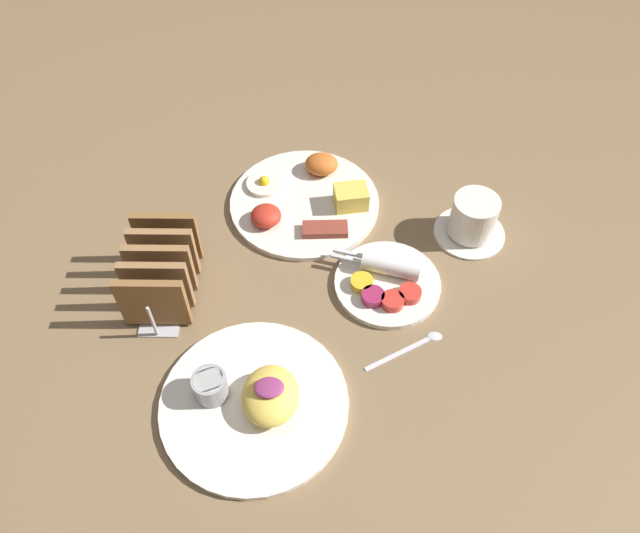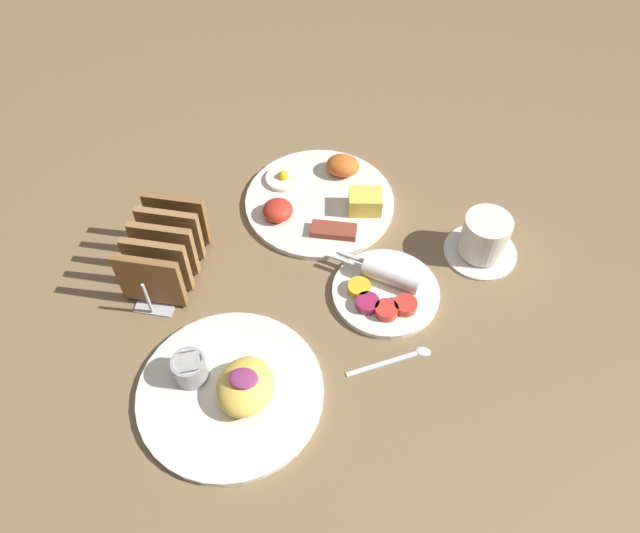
# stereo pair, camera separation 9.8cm
# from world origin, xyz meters

# --- Properties ---
(ground_plane) EXTENTS (3.00, 3.00, 0.00)m
(ground_plane) POSITION_xyz_m (0.00, 0.00, 0.00)
(ground_plane) COLOR brown
(plate_breakfast) EXTENTS (0.26, 0.26, 0.05)m
(plate_breakfast) POSITION_xyz_m (0.05, 0.20, 0.01)
(plate_breakfast) COLOR silver
(plate_breakfast) RESTS_ON ground_plane
(plate_condiments) EXTENTS (0.17, 0.17, 0.04)m
(plate_condiments) POSITION_xyz_m (0.18, 0.02, 0.01)
(plate_condiments) COLOR silver
(plate_condiments) RESTS_ON ground_plane
(plate_foreground) EXTENTS (0.26, 0.26, 0.06)m
(plate_foreground) POSITION_xyz_m (-0.01, -0.19, 0.01)
(plate_foreground) COLOR silver
(plate_foreground) RESTS_ON ground_plane
(toast_rack) EXTENTS (0.10, 0.18, 0.10)m
(toast_rack) POSITION_xyz_m (-0.17, 0.01, 0.05)
(toast_rack) COLOR #B7B7BC
(toast_rack) RESTS_ON ground_plane
(coffee_cup) EXTENTS (0.12, 0.12, 0.08)m
(coffee_cup) POSITION_xyz_m (0.33, 0.13, 0.04)
(coffee_cup) COLOR silver
(coffee_cup) RESTS_ON ground_plane
(teaspoon) EXTENTS (0.12, 0.07, 0.01)m
(teaspoon) POSITION_xyz_m (0.22, -0.09, 0.00)
(teaspoon) COLOR silver
(teaspoon) RESTS_ON ground_plane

